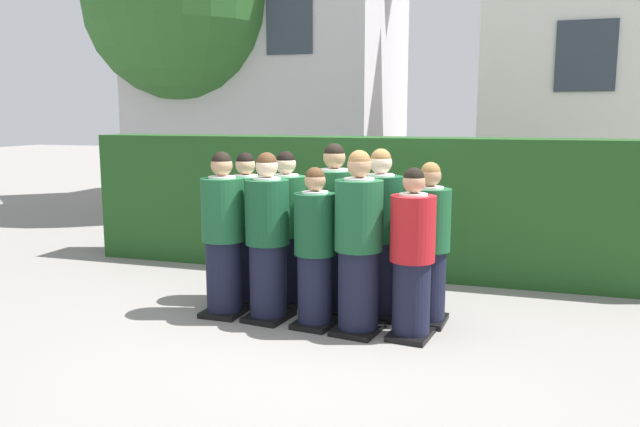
% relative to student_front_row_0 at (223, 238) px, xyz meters
% --- Properties ---
extents(ground_plane, '(60.00, 60.00, 0.00)m').
position_rel_student_front_row_0_xyz_m(ground_plane, '(0.95, -0.05, -0.79)').
color(ground_plane, gray).
extents(student_front_row_0, '(0.43, 0.52, 1.65)m').
position_rel_student_front_row_0_xyz_m(student_front_row_0, '(0.00, 0.00, 0.00)').
color(student_front_row_0, black).
rests_on(student_front_row_0, ground).
extents(student_front_row_1, '(0.44, 0.52, 1.65)m').
position_rel_student_front_row_0_xyz_m(student_front_row_1, '(0.49, -0.02, 0.00)').
color(student_front_row_1, black).
rests_on(student_front_row_1, ground).
extents(student_front_row_2, '(0.40, 0.51, 1.53)m').
position_rel_student_front_row_0_xyz_m(student_front_row_2, '(0.99, -0.07, -0.06)').
color(student_front_row_2, black).
rests_on(student_front_row_2, ground).
extents(student_front_row_3, '(0.46, 0.54, 1.69)m').
position_rel_student_front_row_0_xyz_m(student_front_row_3, '(1.42, -0.12, 0.02)').
color(student_front_row_3, black).
rests_on(student_front_row_3, ground).
extents(student_in_red_blazer, '(0.41, 0.48, 1.55)m').
position_rel_student_front_row_0_xyz_m(student_in_red_blazer, '(1.91, -0.11, -0.05)').
color(student_in_red_blazer, black).
rests_on(student_in_red_blazer, ground).
extents(student_rear_row_0, '(0.42, 0.46, 1.61)m').
position_rel_student_front_row_0_xyz_m(student_rear_row_0, '(0.03, 0.50, -0.02)').
color(student_rear_row_0, black).
rests_on(student_rear_row_0, ground).
extents(student_rear_row_1, '(0.45, 0.52, 1.64)m').
position_rel_student_front_row_0_xyz_m(student_rear_row_1, '(0.48, 0.50, -0.01)').
color(student_rear_row_1, black).
rests_on(student_rear_row_1, ground).
extents(student_rear_row_2, '(0.47, 0.57, 1.72)m').
position_rel_student_front_row_0_xyz_m(student_rear_row_2, '(1.02, 0.44, 0.04)').
color(student_rear_row_2, black).
rests_on(student_rear_row_2, ground).
extents(student_rear_row_3, '(0.44, 0.54, 1.68)m').
position_rel_student_front_row_0_xyz_m(student_rear_row_3, '(1.50, 0.42, 0.02)').
color(student_rear_row_3, black).
rests_on(student_rear_row_3, ground).
extents(student_rear_row_4, '(0.41, 0.47, 1.57)m').
position_rel_student_front_row_0_xyz_m(student_rear_row_4, '(1.99, 0.35, -0.04)').
color(student_rear_row_4, black).
rests_on(student_rear_row_4, ground).
extents(hedge, '(7.53, 0.70, 1.73)m').
position_rel_student_front_row_0_xyz_m(hedge, '(0.95, 2.19, 0.08)').
color(hedge, '#214C1E').
rests_on(hedge, ground).
extents(school_building_main, '(5.53, 4.71, 7.48)m').
position_rel_student_front_row_0_xyz_m(school_building_main, '(-2.58, 7.91, 3.04)').
color(school_building_main, silver).
rests_on(school_building_main, ground).
extents(oak_tree_left, '(3.84, 3.84, 6.12)m').
position_rel_student_front_row_0_xyz_m(oak_tree_left, '(-3.77, 5.92, 3.41)').
color(oak_tree_left, brown).
rests_on(oak_tree_left, ground).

